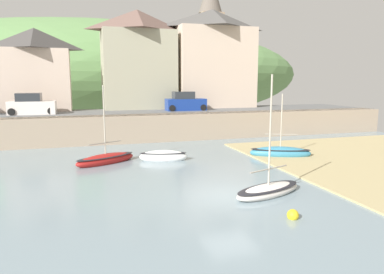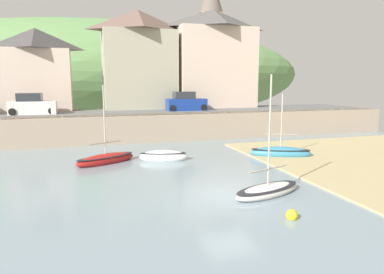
# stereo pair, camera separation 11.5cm
# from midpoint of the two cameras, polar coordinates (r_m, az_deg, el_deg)

# --- Properties ---
(quay_seawall) EXTENTS (48.00, 9.40, 2.40)m
(quay_seawall) POSITION_cam_midpoint_polar(r_m,az_deg,el_deg) (33.88, -5.72, 1.86)
(quay_seawall) COLOR tan
(quay_seawall) RESTS_ON ground
(hillside_backdrop) EXTENTS (80.00, 44.00, 18.97)m
(hillside_backdrop) POSITION_cam_midpoint_polar(r_m,az_deg,el_deg) (70.73, -15.02, 9.56)
(hillside_backdrop) COLOR #618C50
(hillside_backdrop) RESTS_ON ground
(waterfront_building_left) EXTENTS (6.87, 5.10, 8.32)m
(waterfront_building_left) POSITION_cam_midpoint_polar(r_m,az_deg,el_deg) (40.90, -23.44, 9.82)
(waterfront_building_left) COLOR beige
(waterfront_building_left) RESTS_ON ground
(waterfront_building_centre) EXTENTS (8.04, 5.70, 10.67)m
(waterfront_building_centre) POSITION_cam_midpoint_polar(r_m,az_deg,el_deg) (41.20, -8.59, 12.07)
(waterfront_building_centre) COLOR #A29E84
(waterfront_building_centre) RESTS_ON ground
(waterfront_building_right) EXTENTS (9.19, 6.25, 11.17)m
(waterfront_building_right) POSITION_cam_midpoint_polar(r_m,az_deg,el_deg) (43.39, 3.11, 12.31)
(waterfront_building_right) COLOR beige
(waterfront_building_right) RESTS_ON ground
(church_with_spire) EXTENTS (3.00, 3.00, 16.21)m
(church_with_spire) POSITION_cam_midpoint_polar(r_m,az_deg,el_deg) (47.77, 2.81, 15.23)
(church_with_spire) COLOR tan
(church_with_spire) RESTS_ON ground
(sailboat_tall_mast) EXTENTS (3.41, 1.67, 0.94)m
(sailboat_tall_mast) POSITION_cam_midpoint_polar(r_m,az_deg,el_deg) (25.16, -4.68, -3.05)
(sailboat_tall_mast) COLOR white
(sailboat_tall_mast) RESTS_ON ground
(rowboat_small_beached) EXTENTS (4.52, 2.91, 4.77)m
(rowboat_small_beached) POSITION_cam_midpoint_polar(r_m,az_deg,el_deg) (27.02, 13.63, -2.39)
(rowboat_small_beached) COLOR teal
(rowboat_small_beached) RESTS_ON ground
(sailboat_blue_trim) EXTENTS (4.41, 3.13, 5.39)m
(sailboat_blue_trim) POSITION_cam_midpoint_polar(r_m,az_deg,el_deg) (24.94, -13.57, -3.41)
(sailboat_blue_trim) COLOR #A31C19
(sailboat_blue_trim) RESTS_ON ground
(fishing_boat_green) EXTENTS (4.29, 2.64, 5.91)m
(fishing_boat_green) POSITION_cam_midpoint_polar(r_m,az_deg,el_deg) (18.12, 11.76, -8.16)
(fishing_boat_green) COLOR silver
(fishing_boat_green) RESTS_ON ground
(parked_car_by_wall) EXTENTS (4.16, 1.85, 1.95)m
(parked_car_by_wall) POSITION_cam_midpoint_polar(r_m,az_deg,el_deg) (36.50, -24.04, 4.56)
(parked_car_by_wall) COLOR silver
(parked_car_by_wall) RESTS_ON ground
(parked_car_end_of_row) EXTENTS (4.12, 1.82, 1.95)m
(parked_car_end_of_row) POSITION_cam_midpoint_polar(r_m,az_deg,el_deg) (37.68, -1.17, 5.44)
(parked_car_end_of_row) COLOR navy
(parked_car_end_of_row) RESTS_ON ground
(mooring_buoy) EXTENTS (0.48, 0.48, 0.48)m
(mooring_buoy) POSITION_cam_midpoint_polar(r_m,az_deg,el_deg) (15.38, 15.41, -11.79)
(mooring_buoy) COLOR yellow
(mooring_buoy) RESTS_ON ground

